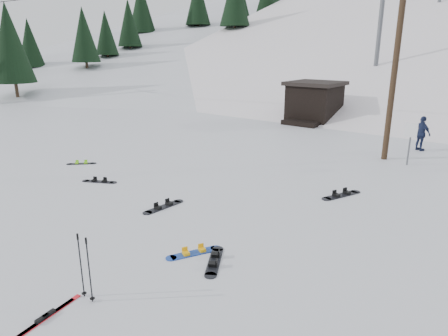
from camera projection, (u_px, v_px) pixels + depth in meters
The scene contains 16 objects.
ground at pixel (100, 273), 9.08m from camera, with size 200.00×200.00×0.00m, color silver.
ridge_left at pixel (216, 143), 69.69m from camera, with size 34.00×85.00×38.00m, color silver.
treeline_left at pixel (192, 83), 59.32m from camera, with size 20.00×64.00×10.00m, color black, non-canonical shape.
utility_pole at pixel (397, 54), 17.08m from camera, with size 2.00×0.26×9.00m.
trail_sign at pixel (410, 137), 17.09m from camera, with size 0.50×0.09×1.85m.
lift_hut at pixel (314, 102), 27.41m from camera, with size 3.40×4.10×2.75m.
lift_tower_near at pixel (382, 10), 31.76m from camera, with size 2.20×0.36×8.00m.
hero_snowboard at pixel (194, 253), 9.93m from camera, with size 0.81×1.33×0.10m.
hero_skis at pixel (45, 318), 7.53m from camera, with size 0.41×1.64×0.09m.
ski_poles at pixel (85, 267), 7.93m from camera, with size 0.39×0.10×1.42m.
board_scatter_a at pixel (99, 181), 15.24m from camera, with size 1.28×0.79×0.10m.
board_scatter_b at pixel (164, 206), 12.82m from camera, with size 0.37×1.60×0.11m.
board_scatter_c at pixel (81, 163), 17.62m from camera, with size 0.98×0.98×0.09m.
board_scatter_d at pixel (214, 261), 9.53m from camera, with size 0.93×1.34×0.11m.
board_scatter_f at pixel (341, 195), 13.82m from camera, with size 0.83×1.62×0.12m.
skier_navy at pixel (422, 134), 19.70m from camera, with size 1.01×0.42×1.72m, color #1C2547.
Camera 1 is at (7.18, -4.54, 4.90)m, focal length 32.00 mm.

